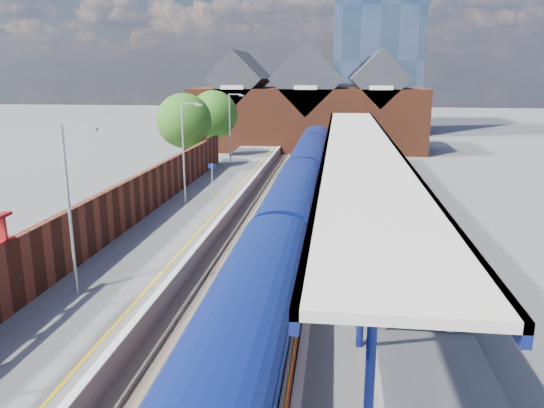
{
  "coord_description": "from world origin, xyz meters",
  "views": [
    {
      "loc": [
        4.09,
        -13.33,
        9.89
      ],
      "look_at": [
        0.44,
        15.89,
        2.6
      ],
      "focal_mm": 35.0,
      "sensor_mm": 36.0,
      "label": 1
    }
  ],
  "objects_px": {
    "parked_car_red": "(420,298)",
    "parked_car_silver": "(416,306)",
    "parked_car_blue": "(394,205)",
    "lamp_post_d": "(231,125)",
    "parked_car_dark": "(399,212)",
    "platform_sign": "(212,174)",
    "lamp_post_c": "(185,146)",
    "train": "(303,177)",
    "lamp_post_b": "(72,200)"
  },
  "relations": [
    {
      "from": "parked_car_red",
      "to": "parked_car_silver",
      "type": "relative_size",
      "value": 1.09
    },
    {
      "from": "parked_car_silver",
      "to": "parked_car_blue",
      "type": "bearing_deg",
      "value": -2.91
    },
    {
      "from": "lamp_post_d",
      "to": "parked_car_red",
      "type": "distance_m",
      "value": 35.38
    },
    {
      "from": "lamp_post_d",
      "to": "parked_car_dark",
      "type": "height_order",
      "value": "lamp_post_d"
    },
    {
      "from": "parked_car_red",
      "to": "platform_sign",
      "type": "bearing_deg",
      "value": 44.44
    },
    {
      "from": "lamp_post_c",
      "to": "parked_car_red",
      "type": "distance_m",
      "value": 21.65
    },
    {
      "from": "lamp_post_c",
      "to": "lamp_post_d",
      "type": "distance_m",
      "value": 16.0
    },
    {
      "from": "parked_car_silver",
      "to": "parked_car_blue",
      "type": "xyz_separation_m",
      "value": [
        0.75,
        15.55,
        -0.05
      ]
    },
    {
      "from": "parked_car_red",
      "to": "parked_car_dark",
      "type": "relative_size",
      "value": 0.96
    },
    {
      "from": "parked_car_silver",
      "to": "parked_car_red",
      "type": "bearing_deg",
      "value": -23.73
    },
    {
      "from": "platform_sign",
      "to": "parked_car_dark",
      "type": "bearing_deg",
      "value": -22.92
    },
    {
      "from": "platform_sign",
      "to": "parked_car_dark",
      "type": "relative_size",
      "value": 0.54
    },
    {
      "from": "platform_sign",
      "to": "parked_car_red",
      "type": "relative_size",
      "value": 0.57
    },
    {
      "from": "train",
      "to": "parked_car_blue",
      "type": "bearing_deg",
      "value": -43.6
    },
    {
      "from": "train",
      "to": "lamp_post_b",
      "type": "bearing_deg",
      "value": -110.94
    },
    {
      "from": "train",
      "to": "parked_car_red",
      "type": "distance_m",
      "value": 21.8
    },
    {
      "from": "parked_car_silver",
      "to": "parked_car_dark",
      "type": "bearing_deg",
      "value": -3.78
    },
    {
      "from": "train",
      "to": "parked_car_red",
      "type": "height_order",
      "value": "train"
    },
    {
      "from": "lamp_post_b",
      "to": "parked_car_red",
      "type": "xyz_separation_m",
      "value": [
        13.68,
        -0.47,
        -3.24
      ]
    },
    {
      "from": "lamp_post_b",
      "to": "lamp_post_d",
      "type": "relative_size",
      "value": 1.0
    },
    {
      "from": "lamp_post_b",
      "to": "parked_car_blue",
      "type": "height_order",
      "value": "lamp_post_b"
    },
    {
      "from": "lamp_post_d",
      "to": "parked_car_blue",
      "type": "xyz_separation_m",
      "value": [
        14.18,
        -17.49,
        -3.38
      ]
    },
    {
      "from": "lamp_post_d",
      "to": "lamp_post_c",
      "type": "bearing_deg",
      "value": -90.0
    },
    {
      "from": "parked_car_red",
      "to": "parked_car_silver",
      "type": "bearing_deg",
      "value": 167.14
    },
    {
      "from": "platform_sign",
      "to": "parked_car_silver",
      "type": "height_order",
      "value": "platform_sign"
    },
    {
      "from": "lamp_post_b",
      "to": "parked_car_blue",
      "type": "distance_m",
      "value": 20.57
    },
    {
      "from": "lamp_post_b",
      "to": "parked_car_red",
      "type": "relative_size",
      "value": 1.58
    },
    {
      "from": "lamp_post_b",
      "to": "lamp_post_c",
      "type": "bearing_deg",
      "value": 90.0
    },
    {
      "from": "lamp_post_c",
      "to": "parked_car_blue",
      "type": "distance_m",
      "value": 14.66
    },
    {
      "from": "train",
      "to": "lamp_post_d",
      "type": "xyz_separation_m",
      "value": [
        -7.86,
        11.47,
        2.87
      ]
    },
    {
      "from": "lamp_post_b",
      "to": "lamp_post_c",
      "type": "xyz_separation_m",
      "value": [
        0.0,
        16.0,
        0.0
      ]
    },
    {
      "from": "train",
      "to": "parked_car_blue",
      "type": "relative_size",
      "value": 14.91
    },
    {
      "from": "platform_sign",
      "to": "parked_car_red",
      "type": "height_order",
      "value": "platform_sign"
    },
    {
      "from": "platform_sign",
      "to": "parked_car_silver",
      "type": "distance_m",
      "value": 22.57
    },
    {
      "from": "train",
      "to": "parked_car_blue",
      "type": "height_order",
      "value": "train"
    },
    {
      "from": "platform_sign",
      "to": "lamp_post_b",
      "type": "bearing_deg",
      "value": -94.33
    },
    {
      "from": "parked_car_dark",
      "to": "parked_car_blue",
      "type": "height_order",
      "value": "parked_car_dark"
    },
    {
      "from": "lamp_post_d",
      "to": "parked_car_red",
      "type": "relative_size",
      "value": 1.58
    },
    {
      "from": "parked_car_silver",
      "to": "parked_car_blue",
      "type": "distance_m",
      "value": 15.57
    },
    {
      "from": "train",
      "to": "parked_car_dark",
      "type": "xyz_separation_m",
      "value": [
        6.44,
        -8.0,
        -0.45
      ]
    },
    {
      "from": "lamp_post_c",
      "to": "parked_car_silver",
      "type": "distance_m",
      "value": 21.95
    },
    {
      "from": "lamp_post_d",
      "to": "parked_car_dark",
      "type": "distance_m",
      "value": 24.38
    },
    {
      "from": "parked_car_red",
      "to": "parked_car_blue",
      "type": "height_order",
      "value": "parked_car_red"
    },
    {
      "from": "lamp_post_d",
      "to": "parked_car_red",
      "type": "height_order",
      "value": "lamp_post_d"
    },
    {
      "from": "lamp_post_d",
      "to": "parked_car_red",
      "type": "xyz_separation_m",
      "value": [
        13.68,
        -32.47,
        -3.24
      ]
    },
    {
      "from": "parked_car_red",
      "to": "parked_car_silver",
      "type": "distance_m",
      "value": 0.63
    },
    {
      "from": "lamp_post_c",
      "to": "lamp_post_d",
      "type": "relative_size",
      "value": 1.0
    },
    {
      "from": "lamp_post_c",
      "to": "parked_car_silver",
      "type": "xyz_separation_m",
      "value": [
        13.43,
        -17.04,
        -3.33
      ]
    },
    {
      "from": "parked_car_dark",
      "to": "parked_car_blue",
      "type": "bearing_deg",
      "value": 10.84
    },
    {
      "from": "train",
      "to": "parked_car_silver",
      "type": "distance_m",
      "value": 22.29
    }
  ]
}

